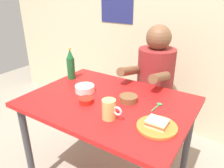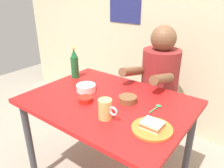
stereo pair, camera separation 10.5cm
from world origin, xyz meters
TOP-DOWN VIEW (x-y plane):
  - wall_back at (-0.00, 1.05)m, footprint 4.40×0.09m
  - dining_table at (0.00, 0.00)m, footprint 1.10×0.80m
  - stool at (0.09, 0.63)m, footprint 0.34×0.34m
  - person_seated at (0.09, 0.62)m, footprint 0.33×0.56m
  - plate_orange at (0.40, -0.13)m, footprint 0.22×0.22m
  - sandwich at (0.40, -0.13)m, footprint 0.11×0.09m
  - beer_mug at (0.13, -0.19)m, footprint 0.13×0.08m
  - beer_bottle at (-0.47, 0.16)m, footprint 0.06×0.06m
  - rice_bowl_white at (-0.21, 0.02)m, footprint 0.14×0.14m
  - condiment_bowl_brown at (0.13, 0.05)m, footprint 0.12×0.12m
  - sambal_bowl_red at (-0.10, -0.11)m, footprint 0.10×0.10m
  - spoon at (0.32, 0.10)m, footprint 0.04×0.12m

SIDE VIEW (x-z plane):
  - stool at x=0.09m, z-range 0.12..0.57m
  - dining_table at x=0.00m, z-range 0.28..1.02m
  - spoon at x=0.32m, z-range 0.74..0.75m
  - plate_orange at x=0.40m, z-range 0.74..0.75m
  - sambal_bowl_red at x=-0.10m, z-range 0.74..0.78m
  - condiment_bowl_brown at x=0.13m, z-range 0.74..0.78m
  - person_seated at x=0.09m, z-range 0.41..1.13m
  - rice_bowl_white at x=-0.21m, z-range 0.74..0.79m
  - sandwich at x=0.40m, z-range 0.75..0.79m
  - beer_mug at x=0.13m, z-range 0.74..0.86m
  - beer_bottle at x=-0.47m, z-range 0.73..0.99m
  - wall_back at x=0.00m, z-range 0.00..2.60m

